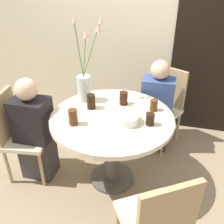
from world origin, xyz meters
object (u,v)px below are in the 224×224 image
Objects in this scene: side_plate at (138,109)px; chair_left_flank at (164,103)px; chair_right_flank at (18,132)px; birthday_cake at (126,118)px; drink_glass_1 at (91,102)px; drink_glass_4 at (150,119)px; chair_near_front at (157,221)px; flower_vase at (85,82)px; drink_glass_2 at (73,117)px; person_woman at (35,133)px; drink_glass_0 at (124,98)px; drink_glass_3 at (154,105)px; person_guest at (156,109)px.

chair_left_flank is at bearing 71.54° from side_plate.
chair_right_flank is at bearing -117.53° from chair_left_flank.
birthday_cake is (1.03, 0.05, 0.28)m from chair_right_flank.
chair_right_flank is 6.68× the size of drink_glass_1.
birthday_cake reaches higher than drink_glass_4.
chair_near_front is 0.83m from birthday_cake.
flower_vase is 5.85× the size of drink_glass_2.
side_plate is 1.30× the size of drink_glass_2.
person_woman is (-0.87, -0.03, -0.29)m from birthday_cake.
chair_left_flank is 0.95m from birthday_cake.
chair_left_flank reaches higher than drink_glass_4.
drink_glass_0 is (-0.37, -0.57, 0.30)m from chair_left_flank.
chair_left_flank is 8.75× the size of drink_glass_3.
drink_glass_1 is 0.13× the size of person_woman.
person_guest is (0.21, 0.72, -0.29)m from birthday_cake.
birthday_cake is 0.44m from drink_glass_2.
drink_glass_0 is 0.29m from drink_glass_3.
chair_left_flank is 4.00× the size of birthday_cake.
drink_glass_3 reaches higher than side_plate.
flower_vase is 0.74× the size of person_guest.
drink_glass_3 is at bearing -3.41° from flower_vase.
chair_left_flank is at bearing 55.38° from drink_glass_2.
drink_glass_2 is (-0.48, -0.37, 0.06)m from side_plate.
drink_glass_1 is at bearing -170.14° from side_plate.
drink_glass_1 is 0.30m from drink_glass_2.
flower_vase is at bearing 172.65° from side_plate.
chair_near_front is 1.01m from drink_glass_3.
chair_near_front reaches higher than drink_glass_4.
drink_glass_0 is at bearing -95.24° from chair_left_flank.
flower_vase is at bearing 38.05° from person_woman.
drink_glass_2 is at bearing -166.41° from drink_glass_4.
person_guest is at bearing 34.97° from person_woman.
drink_glass_4 is at bearing -90.77° from drink_glass_3.
drink_glass_1 is at bearing -169.63° from drink_glass_3.
chair_right_flank is at bearing -57.50° from chair_near_front.
person_guest reaches higher than drink_glass_4.
drink_glass_4 is (-0.08, -0.86, 0.29)m from chair_left_flank.
drink_glass_1 is (-0.64, -0.71, 0.31)m from chair_left_flank.
drink_glass_2 is (-0.41, -0.14, 0.03)m from birthday_cake.
person_guest is at bearing 89.33° from drink_glass_3.
chair_left_flank is 1.26m from drink_glass_2.
drink_glass_2 is at bearing -12.95° from person_woman.
flower_vase is 0.45m from drink_glass_2.
flower_vase is at bearing 176.59° from drink_glass_3.
side_plate is (0.53, -0.07, -0.18)m from flower_vase.
person_woman reaches higher than drink_glass_0.
drink_glass_2 reaches higher than drink_glass_0.
drink_glass_1 is at bearing 78.90° from drink_glass_2.
birthday_cake is at bearing -94.42° from chair_right_flank.
birthday_cake is 0.92m from person_woman.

